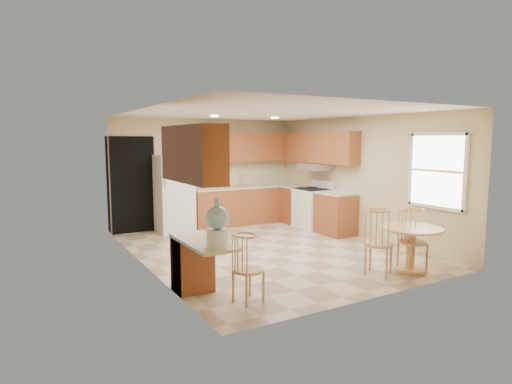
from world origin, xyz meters
TOP-DOWN VIEW (x-y plane):
  - floor at (0.00, 0.00)m, footprint 5.50×5.50m
  - ceiling at (0.00, 0.00)m, footprint 4.50×5.50m
  - wall_back at (0.00, 2.75)m, footprint 4.50×0.02m
  - wall_front at (0.00, -2.75)m, footprint 4.50×0.02m
  - wall_left at (-2.25, 0.00)m, footprint 0.02×5.50m
  - wall_right at (2.25, 0.00)m, footprint 0.02×5.50m
  - doorway at (-1.75, 2.73)m, footprint 0.90×0.02m
  - base_cab_back at (0.88, 2.45)m, footprint 2.75×0.60m
  - counter_back at (0.88, 2.45)m, footprint 2.75×0.63m
  - base_cab_right_a at (1.95, 1.85)m, footprint 0.60×0.59m
  - counter_right_a at (1.95, 1.85)m, footprint 0.63×0.59m
  - base_cab_right_b at (1.95, 0.40)m, footprint 0.60×0.80m
  - counter_right_b at (1.95, 0.40)m, footprint 0.63×0.80m
  - upper_cab_back at (0.88, 2.58)m, footprint 2.75×0.33m
  - upper_cab_right at (2.08, 1.21)m, footprint 0.33×2.42m
  - upper_cab_left at (-2.08, -1.60)m, footprint 0.33×1.40m
  - sink at (0.85, 2.45)m, footprint 0.78×0.44m
  - range_hood at (2.00, 1.18)m, footprint 0.50×0.76m
  - desk_pedestal at (-2.00, -1.32)m, footprint 0.48×0.42m
  - desk_top at (-2.00, -1.70)m, footprint 0.50×1.20m
  - window at (2.23, -1.85)m, footprint 0.06×1.12m
  - can_light_a at (-0.50, 1.20)m, footprint 0.14×0.14m
  - can_light_b at (0.90, 1.20)m, footprint 0.14×0.14m
  - refrigerator at (-0.95, 2.40)m, footprint 0.75×0.73m
  - stove at (1.92, 1.18)m, footprint 0.65×0.76m
  - dining_table at (1.22, -2.20)m, footprint 0.94×0.94m
  - chair_table_a at (0.67, -2.17)m, footprint 0.44×0.56m
  - chair_table_b at (1.27, -2.29)m, footprint 0.42×0.44m
  - chair_desk at (-1.55, -2.13)m, footprint 0.38×0.49m
  - water_crock at (-2.00, -2.12)m, footprint 0.28×0.28m

SIDE VIEW (x-z plane):
  - floor at x=0.00m, z-range 0.00..0.00m
  - desk_pedestal at x=-2.00m, z-range 0.00..0.72m
  - base_cab_back at x=0.88m, z-range 0.00..0.87m
  - base_cab_right_a at x=1.95m, z-range 0.00..0.87m
  - base_cab_right_b at x=1.95m, z-range 0.00..0.87m
  - dining_table at x=1.22m, z-range 0.11..0.80m
  - stove at x=1.92m, z-range -0.08..1.01m
  - chair_desk at x=-1.55m, z-range 0.09..0.95m
  - chair_table_b at x=1.27m, z-range 0.10..1.06m
  - chair_table_a at x=0.67m, z-range 0.11..1.10m
  - desk_top at x=-2.00m, z-range 0.73..0.77m
  - refrigerator at x=-0.95m, z-range 0.00..1.70m
  - counter_back at x=0.88m, z-range 0.87..0.91m
  - counter_right_a at x=1.95m, z-range 0.87..0.91m
  - counter_right_b at x=1.95m, z-range 0.87..0.91m
  - sink at x=0.85m, z-range 0.91..0.92m
  - water_crock at x=-2.00m, z-range 0.74..1.32m
  - doorway at x=-1.75m, z-range 0.00..2.10m
  - wall_back at x=0.00m, z-range 0.00..2.50m
  - wall_front at x=0.00m, z-range 0.00..2.50m
  - wall_left at x=-2.25m, z-range 0.00..2.50m
  - wall_right at x=2.25m, z-range 0.00..2.50m
  - range_hood at x=2.00m, z-range 1.35..1.49m
  - window at x=2.23m, z-range 0.85..2.15m
  - upper_cab_back at x=0.88m, z-range 1.50..2.20m
  - upper_cab_right at x=2.08m, z-range 1.50..2.20m
  - upper_cab_left at x=-2.08m, z-range 1.50..2.20m
  - can_light_a at x=-0.50m, z-range 2.48..2.49m
  - can_light_b at x=0.90m, z-range 2.48..2.49m
  - ceiling at x=0.00m, z-range 2.49..2.51m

